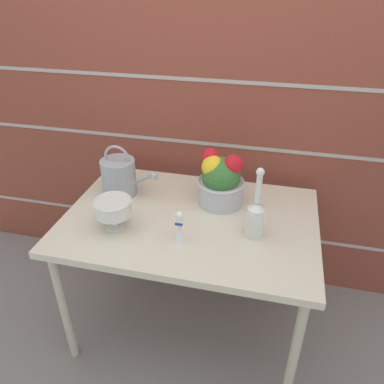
# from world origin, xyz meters

# --- Properties ---
(ground_plane) EXTENTS (12.00, 12.00, 0.00)m
(ground_plane) POSITION_xyz_m (0.00, 0.00, 0.00)
(ground_plane) COLOR gray
(brick_wall) EXTENTS (3.60, 0.08, 2.20)m
(brick_wall) POSITION_xyz_m (0.00, 0.53, 1.10)
(brick_wall) COLOR brown
(brick_wall) RESTS_ON ground_plane
(patio_table) EXTENTS (1.22, 0.84, 0.74)m
(patio_table) POSITION_xyz_m (0.00, 0.00, 0.67)
(patio_table) COLOR beige
(patio_table) RESTS_ON ground_plane
(watering_can) EXTENTS (0.32, 0.18, 0.28)m
(watering_can) POSITION_xyz_m (-0.42, 0.14, 0.84)
(watering_can) COLOR #9EA3A8
(watering_can) RESTS_ON patio_table
(crystal_pedestal_bowl) EXTENTS (0.18, 0.18, 0.15)m
(crystal_pedestal_bowl) POSITION_xyz_m (-0.32, -0.16, 0.84)
(crystal_pedestal_bowl) COLOR silver
(crystal_pedestal_bowl) RESTS_ON patio_table
(flower_planter) EXTENTS (0.24, 0.24, 0.29)m
(flower_planter) POSITION_xyz_m (0.12, 0.17, 0.87)
(flower_planter) COLOR #BCBCC1
(flower_planter) RESTS_ON patio_table
(glass_decanter) EXTENTS (0.08, 0.08, 0.34)m
(glass_decanter) POSITION_xyz_m (0.32, -0.07, 0.85)
(glass_decanter) COLOR silver
(glass_decanter) RESTS_ON patio_table
(figurine_vase) EXTENTS (0.06, 0.06, 0.16)m
(figurine_vase) POSITION_xyz_m (0.00, -0.19, 0.80)
(figurine_vase) COLOR white
(figurine_vase) RESTS_ON patio_table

